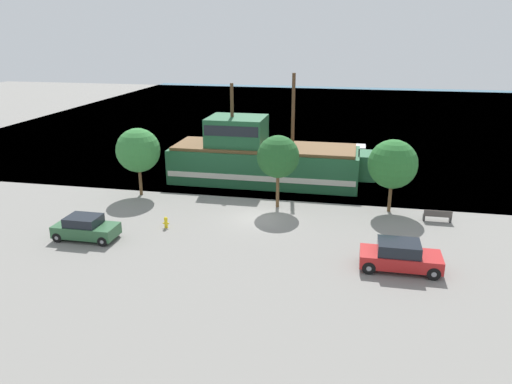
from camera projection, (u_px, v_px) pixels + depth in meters
The scene contains 11 objects.
ground_plane at pixel (259, 218), 34.65m from camera, with size 160.00×160.00×0.00m, color gray.
water_surface at pixel (315, 115), 75.61m from camera, with size 80.00×80.00×0.00m, color #38667F.
pirate_ship at pixel (262, 159), 42.27m from camera, with size 17.06×5.20×9.17m.
moored_boat_dockside at pixel (355, 155), 49.51m from camera, with size 6.73×2.46×1.52m.
parked_car_curb_front at pixel (400, 256), 26.97m from camera, with size 4.31×1.99×1.62m.
parked_car_curb_mid at pixel (86, 228), 30.95m from camera, with size 3.88×1.87×1.50m.
fire_hydrant at pixel (166, 222), 32.79m from camera, with size 0.42×0.25×0.76m.
bench_promenade_east at pixel (437, 216), 33.80m from camera, with size 1.84×0.45×0.85m.
tree_row_east at pixel (138, 150), 38.37m from camera, with size 3.40×3.40×5.30m.
tree_row_mideast at pixel (278, 157), 35.59m from camera, with size 3.06×3.06×5.34m.
tree_row_midwest at pixel (393, 164), 34.79m from camera, with size 3.45×3.45×5.24m.
Camera 1 is at (6.28, -31.75, 12.51)m, focal length 35.00 mm.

